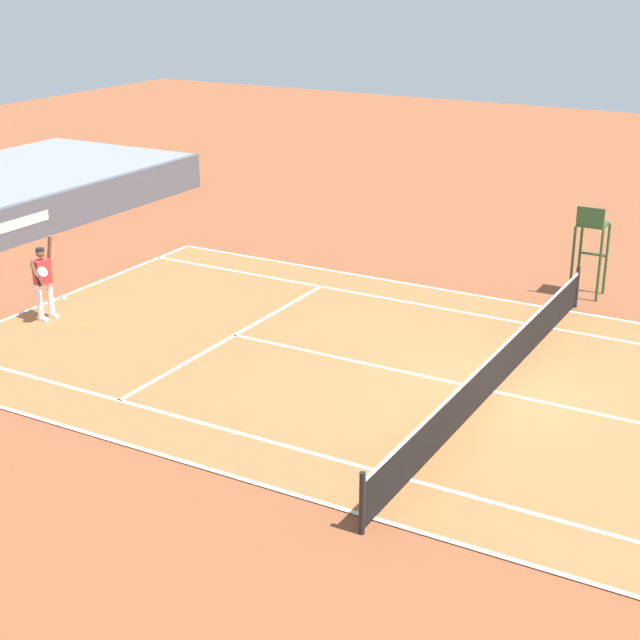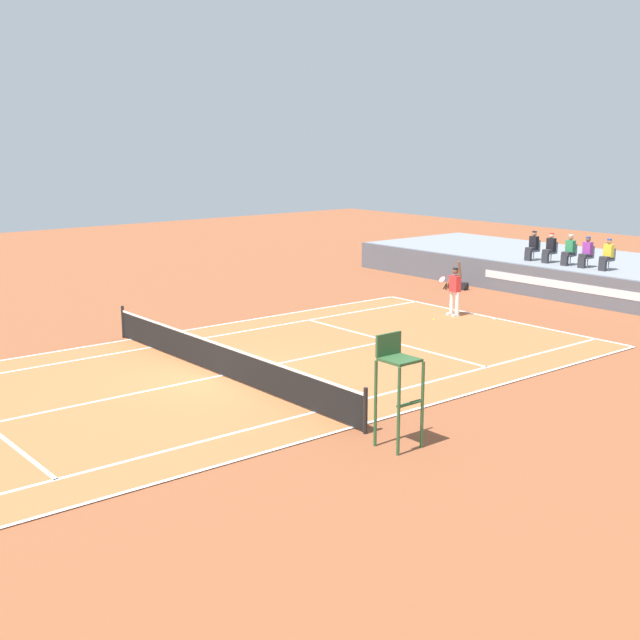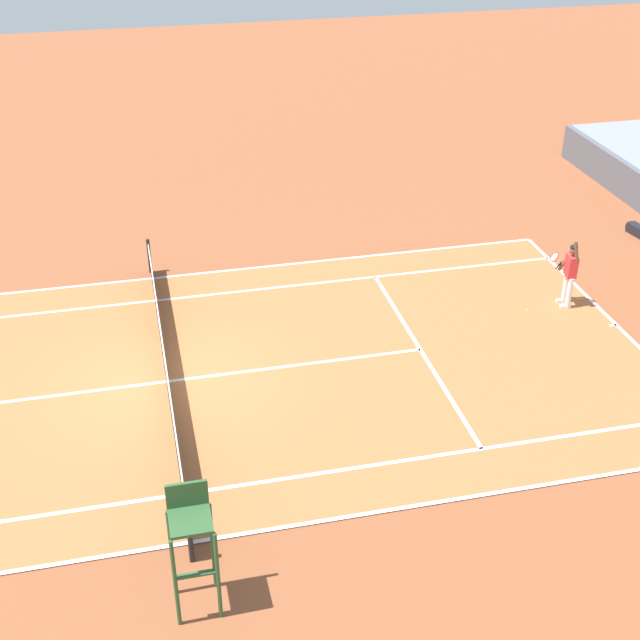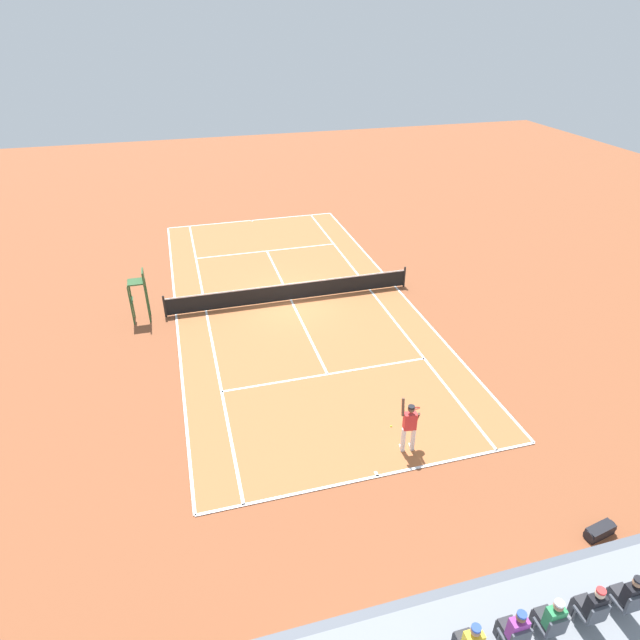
{
  "view_description": "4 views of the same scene",
  "coord_description": "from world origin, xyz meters",
  "views": [
    {
      "loc": [
        -17.45,
        -5.77,
        8.35
      ],
      "look_at": [
        -0.4,
        3.87,
        1.0
      ],
      "focal_mm": 54.47,
      "sensor_mm": 36.0,
      "label": 1
    },
    {
      "loc": [
        19.06,
        -12.03,
        6.49
      ],
      "look_at": [
        -0.4,
        3.87,
        1.0
      ],
      "focal_mm": 47.03,
      "sensor_mm": 36.0,
      "label": 2
    },
    {
      "loc": [
        17.87,
        -0.35,
        11.95
      ],
      "look_at": [
        -0.4,
        3.87,
        1.0
      ],
      "focal_mm": 49.44,
      "sensor_mm": 36.0,
      "label": 3
    },
    {
      "loc": [
        4.86,
        22.83,
        12.4
      ],
      "look_at": [
        -0.4,
        3.87,
        1.0
      ],
      "focal_mm": 30.27,
      "sensor_mm": 36.0,
      "label": 4
    }
  ],
  "objects": [
    {
      "name": "court",
      "position": [
        0.0,
        0.0,
        0.01
      ],
      "size": [
        11.08,
        23.88,
        0.03
      ],
      "color": "#B76638",
      "rests_on": "ground"
    },
    {
      "name": "tennis_ball",
      "position": [
        -1.25,
        9.9,
        0.03
      ],
      "size": [
        0.07,
        0.07,
        0.07
      ],
      "primitive_type": "sphere",
      "color": "#D1E533",
      "rests_on": "ground"
    },
    {
      "name": "net",
      "position": [
        0.0,
        0.0,
        0.52
      ],
      "size": [
        11.98,
        0.1,
        1.07
      ],
      "color": "black",
      "rests_on": "ground"
    },
    {
      "name": "umpire_chair",
      "position": [
        6.92,
        0.0,
        1.56
      ],
      "size": [
        0.77,
        0.77,
        2.44
      ],
      "color": "#2D562D",
      "rests_on": "ground"
    },
    {
      "name": "equipment_bag",
      "position": [
        -5.04,
        15.47,
        0.16
      ],
      "size": [
        0.94,
        0.47,
        0.32
      ],
      "color": "black",
      "rests_on": "ground"
    },
    {
      "name": "ground_plane",
      "position": [
        0.0,
        0.0,
        0.0
      ],
      "size": [
        80.0,
        80.0,
        0.0
      ],
      "primitive_type": "plane",
      "color": "brown"
    },
    {
      "name": "tennis_player",
      "position": [
        -1.33,
        11.05,
        0.99
      ],
      "size": [
        0.8,
        0.62,
        2.08
      ],
      "color": "white",
      "rests_on": "ground"
    }
  ]
}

